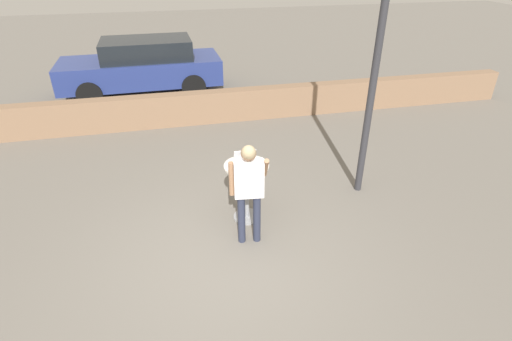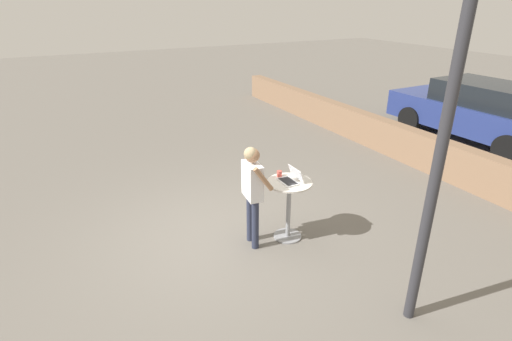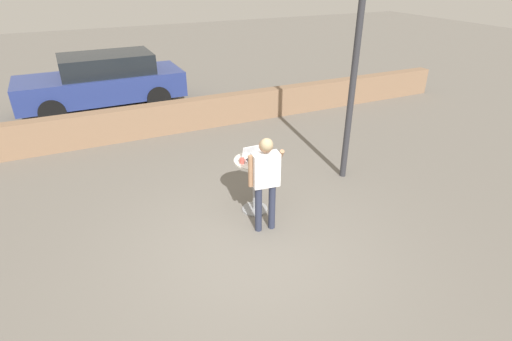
% 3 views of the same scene
% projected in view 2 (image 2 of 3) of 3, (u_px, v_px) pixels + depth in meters
% --- Properties ---
extents(ground_plane, '(50.00, 50.00, 0.00)m').
position_uv_depth(ground_plane, '(220.00, 236.00, 6.42)').
color(ground_plane, slate).
extents(pavement_kerb, '(17.14, 0.35, 0.78)m').
position_uv_depth(pavement_kerb, '(443.00, 159.00, 8.44)').
color(pavement_kerb, '#84664C').
rests_on(pavement_kerb, ground_plane).
extents(cafe_table, '(0.70, 0.70, 0.98)m').
position_uv_depth(cafe_table, '(289.00, 201.00, 6.15)').
color(cafe_table, gray).
rests_on(cafe_table, ground_plane).
extents(laptop, '(0.35, 0.29, 0.21)m').
position_uv_depth(laptop, '(291.00, 179.00, 6.01)').
color(laptop, silver).
rests_on(laptop, cafe_table).
extents(coffee_mug, '(0.11, 0.08, 0.09)m').
position_uv_depth(coffee_mug, '(279.00, 174.00, 6.19)').
color(coffee_mug, '#C14C42').
rests_on(coffee_mug, cafe_table).
extents(standing_person, '(0.57, 0.33, 1.60)m').
position_uv_depth(standing_person, '(252.00, 185.00, 5.83)').
color(standing_person, '#282D42').
rests_on(standing_person, ground_plane).
extents(parked_car_near_street, '(4.59, 1.97, 1.56)m').
position_uv_depth(parked_car_near_street, '(480.00, 111.00, 10.35)').
color(parked_car_near_street, navy).
rests_on(parked_car_near_street, ground_plane).
extents(street_lamp, '(0.32, 0.32, 4.42)m').
position_uv_depth(street_lamp, '(455.00, 79.00, 3.70)').
color(street_lamp, '#2D2D33').
rests_on(street_lamp, ground_plane).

